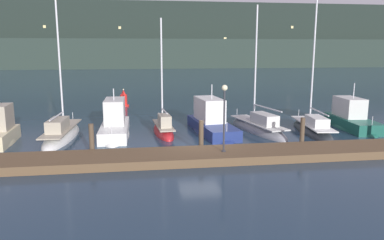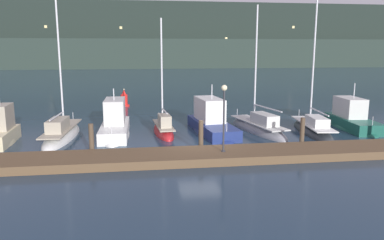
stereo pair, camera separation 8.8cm
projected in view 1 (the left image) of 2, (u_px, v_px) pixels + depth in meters
name	position (u px, v px, depth m)	size (l,w,h in m)	color
ground_plane	(200.00, 150.00, 22.56)	(400.00, 400.00, 0.00)	#1E3347
dock	(206.00, 156.00, 20.52)	(32.64, 2.80, 0.45)	brown
mooring_pile_1	(92.00, 140.00, 21.10)	(0.28, 0.28, 1.86)	#4C3D2D
mooring_pile_2	(201.00, 136.00, 21.99)	(0.28, 0.28, 1.88)	#4C3D2D
mooring_pile_3	(302.00, 133.00, 22.88)	(0.28, 0.28, 1.88)	#4C3D2D
motorboat_berth_1	(3.00, 137.00, 23.89)	(1.54, 4.68, 4.02)	beige
sailboat_berth_2	(62.00, 135.00, 25.47)	(2.09, 7.75, 12.24)	white
motorboat_berth_3	(115.00, 128.00, 26.39)	(2.02, 6.91, 3.89)	white
sailboat_berth_4	(164.00, 131.00, 26.88)	(1.65, 5.32, 8.79)	red
motorboat_berth_5	(211.00, 125.00, 27.29)	(3.02, 7.67, 3.97)	navy
sailboat_berth_6	(258.00, 129.00, 27.64)	(3.15, 7.70, 9.86)	gray
sailboat_berth_7	(312.00, 130.00, 27.21)	(2.55, 7.27, 11.52)	#2D3338
motorboat_berth_8	(351.00, 122.00, 28.68)	(2.59, 6.56, 3.98)	#195647
channel_buoy	(124.00, 100.00, 39.55)	(1.08, 1.08, 1.87)	red
dock_lamppost	(224.00, 107.00, 20.03)	(0.32, 0.32, 3.66)	#2D2D33
hillside_backdrop	(158.00, 38.00, 125.78)	(240.00, 23.00, 20.92)	#1E2823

